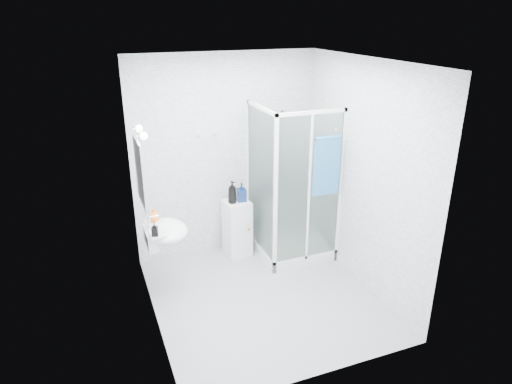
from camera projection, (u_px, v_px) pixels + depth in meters
name	position (u px, v px, depth m)	size (l,w,h in m)	color
room	(264.00, 191.00, 4.72)	(2.40, 2.60, 2.60)	white
shower_enclosure	(289.00, 225.00, 5.93)	(0.90, 0.95, 2.00)	white
wall_basin	(164.00, 232.00, 4.97)	(0.46, 0.56, 0.35)	white
mirror	(140.00, 173.00, 4.64)	(0.02, 0.60, 0.70)	white
vanity_lights	(141.00, 132.00, 4.50)	(0.10, 0.40, 0.08)	silver
wall_hooks	(207.00, 135.00, 5.61)	(0.23, 0.06, 0.03)	silver
storage_cabinet	(237.00, 228.00, 6.00)	(0.34, 0.35, 0.76)	white
hand_towel	(327.00, 164.00, 5.34)	(0.34, 0.05, 0.72)	teal
shampoo_bottle_a	(232.00, 192.00, 5.77)	(0.11, 0.11, 0.29)	black
shampoo_bottle_b	(242.00, 192.00, 5.83)	(0.11, 0.11, 0.25)	navy
soap_dispenser_orange	(154.00, 215.00, 5.02)	(0.12, 0.12, 0.15)	orange
soap_dispenser_black	(155.00, 229.00, 4.71)	(0.07, 0.07, 0.14)	black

